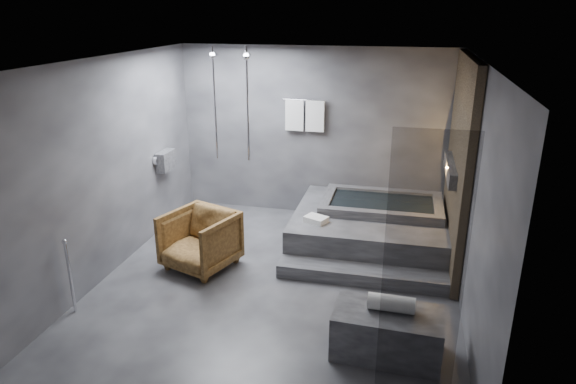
# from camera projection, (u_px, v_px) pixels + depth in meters

# --- Properties ---
(room) EXTENTS (5.00, 5.04, 2.82)m
(room) POSITION_uv_depth(u_px,v_px,m) (314.00, 150.00, 6.21)
(room) COLOR #2B2B2E
(room) RESTS_ON ground
(tub_deck) EXTENTS (2.20, 2.00, 0.50)m
(tub_deck) POSITION_uv_depth(u_px,v_px,m) (370.00, 228.00, 7.68)
(tub_deck) COLOR #303033
(tub_deck) RESTS_ON ground
(tub_step) EXTENTS (2.20, 0.36, 0.18)m
(tub_step) POSITION_uv_depth(u_px,v_px,m) (362.00, 275.00, 6.65)
(tub_step) COLOR #303033
(tub_step) RESTS_ON ground
(concrete_bench) EXTENTS (1.11, 0.65, 0.49)m
(concrete_bench) POSITION_uv_depth(u_px,v_px,m) (387.00, 333.00, 5.21)
(concrete_bench) COLOR #313133
(concrete_bench) RESTS_ON ground
(driftwood_chair) EXTENTS (1.09, 1.10, 0.79)m
(driftwood_chair) POSITION_uv_depth(u_px,v_px,m) (200.00, 240.00, 6.93)
(driftwood_chair) COLOR #432910
(driftwood_chair) RESTS_ON ground
(rolled_towel) EXTENTS (0.47, 0.19, 0.17)m
(rolled_towel) POSITION_uv_depth(u_px,v_px,m) (391.00, 303.00, 5.12)
(rolled_towel) COLOR white
(rolled_towel) RESTS_ON concrete_bench
(deck_towel) EXTENTS (0.37, 0.33, 0.08)m
(deck_towel) POSITION_uv_depth(u_px,v_px,m) (316.00, 219.00, 7.24)
(deck_towel) COLOR white
(deck_towel) RESTS_ON tub_deck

